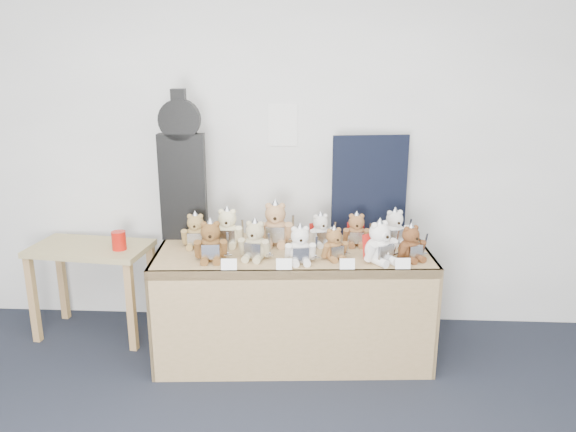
# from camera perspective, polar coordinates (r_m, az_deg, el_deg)

# --- Properties ---
(room_shell) EXTENTS (6.00, 6.00, 6.00)m
(room_shell) POSITION_cam_1_polar(r_m,az_deg,el_deg) (4.05, -0.53, 9.22)
(room_shell) COLOR silver
(room_shell) RESTS_ON floor
(display_table) EXTENTS (1.83, 0.87, 0.74)m
(display_table) POSITION_cam_1_polar(r_m,az_deg,el_deg) (3.67, 0.53, -6.19)
(display_table) COLOR olive
(display_table) RESTS_ON floor
(side_table) EXTENTS (0.86, 0.54, 0.68)m
(side_table) POSITION_cam_1_polar(r_m,az_deg,el_deg) (4.24, -19.33, -4.43)
(side_table) COLOR #94824F
(side_table) RESTS_ON floor
(guitar_case) EXTENTS (0.31, 0.11, 1.02)m
(guitar_case) POSITION_cam_1_polar(r_m,az_deg,el_deg) (3.87, -10.71, 4.85)
(guitar_case) COLOR black
(guitar_case) RESTS_ON display_table
(navy_board) EXTENTS (0.53, 0.10, 0.71)m
(navy_board) POSITION_cam_1_polar(r_m,az_deg,el_deg) (3.96, 8.28, 3.06)
(navy_board) COLOR black
(navy_board) RESTS_ON display_table
(red_cup) EXTENTS (0.10, 0.10, 0.13)m
(red_cup) POSITION_cam_1_polar(r_m,az_deg,el_deg) (4.04, -16.80, -2.40)
(red_cup) COLOR red
(red_cup) RESTS_ON side_table
(teddy_front_far_left) EXTENTS (0.24, 0.20, 0.29)m
(teddy_front_far_left) POSITION_cam_1_polar(r_m,az_deg,el_deg) (3.50, -7.84, -2.69)
(teddy_front_far_left) COLOR brown
(teddy_front_far_left) RESTS_ON display_table
(teddy_front_left) EXTENTS (0.23, 0.20, 0.28)m
(teddy_front_left) POSITION_cam_1_polar(r_m,az_deg,el_deg) (3.51, -3.38, -2.60)
(teddy_front_left) COLOR tan
(teddy_front_left) RESTS_ON display_table
(teddy_front_centre) EXTENTS (0.22, 0.19, 0.26)m
(teddy_front_centre) POSITION_cam_1_polar(r_m,az_deg,el_deg) (3.44, 1.23, -3.06)
(teddy_front_centre) COLOR silver
(teddy_front_centre) RESTS_ON display_table
(teddy_front_right) EXTENTS (0.19, 0.18, 0.23)m
(teddy_front_right) POSITION_cam_1_polar(r_m,az_deg,el_deg) (3.51, 4.71, -2.94)
(teddy_front_right) COLOR brown
(teddy_front_right) RESTS_ON display_table
(teddy_front_far_right) EXTENTS (0.24, 0.24, 0.30)m
(teddy_front_far_right) POSITION_cam_1_polar(r_m,az_deg,el_deg) (3.49, 9.29, -2.80)
(teddy_front_far_right) COLOR white
(teddy_front_far_right) RESTS_ON display_table
(teddy_front_end) EXTENTS (0.21, 0.20, 0.25)m
(teddy_front_end) POSITION_cam_1_polar(r_m,az_deg,el_deg) (3.57, 12.38, -2.82)
(teddy_front_end) COLOR brown
(teddy_front_end) RESTS_ON display_table
(teddy_back_left) EXTENTS (0.23, 0.19, 0.29)m
(teddy_back_left) POSITION_cam_1_polar(r_m,az_deg,el_deg) (3.77, -6.16, -1.30)
(teddy_back_left) COLOR beige
(teddy_back_left) RESTS_ON display_table
(teddy_back_centre_left) EXTENTS (0.27, 0.22, 0.33)m
(teddy_back_centre_left) POSITION_cam_1_polar(r_m,az_deg,el_deg) (3.76, -1.29, -0.96)
(teddy_back_centre_left) COLOR tan
(teddy_back_centre_left) RESTS_ON display_table
(teddy_back_centre_right) EXTENTS (0.20, 0.19, 0.24)m
(teddy_back_centre_right) POSITION_cam_1_polar(r_m,az_deg,el_deg) (3.77, 3.34, -1.52)
(teddy_back_centre_right) COLOR silver
(teddy_back_centre_right) RESTS_ON display_table
(teddy_back_right) EXTENTS (0.20, 0.17, 0.25)m
(teddy_back_right) POSITION_cam_1_polar(r_m,az_deg,el_deg) (3.78, 6.95, -1.50)
(teddy_back_right) COLOR brown
(teddy_back_right) RESTS_ON display_table
(teddy_back_end) EXTENTS (0.23, 0.21, 0.27)m
(teddy_back_end) POSITION_cam_1_polar(r_m,az_deg,el_deg) (3.84, 10.78, -1.27)
(teddy_back_end) COLOR white
(teddy_back_end) RESTS_ON display_table
(teddy_back_far_left) EXTENTS (0.21, 0.18, 0.26)m
(teddy_back_far_left) POSITION_cam_1_polar(r_m,az_deg,el_deg) (3.77, -9.36, -1.58)
(teddy_back_far_left) COLOR #987A47
(teddy_back_far_left) RESTS_ON display_table
(entry_card_a) EXTENTS (0.10, 0.03, 0.07)m
(entry_card_a) POSITION_cam_1_polar(r_m,az_deg,el_deg) (3.35, -6.02, -4.91)
(entry_card_a) COLOR white
(entry_card_a) RESTS_ON display_table
(entry_card_b) EXTENTS (0.10, 0.03, 0.07)m
(entry_card_b) POSITION_cam_1_polar(r_m,az_deg,el_deg) (3.34, -0.41, -4.90)
(entry_card_b) COLOR white
(entry_card_b) RESTS_ON display_table
(entry_card_c) EXTENTS (0.09, 0.03, 0.06)m
(entry_card_c) POSITION_cam_1_polar(r_m,az_deg,el_deg) (3.36, 6.05, -4.86)
(entry_card_c) COLOR white
(entry_card_c) RESTS_ON display_table
(entry_card_d) EXTENTS (0.09, 0.03, 0.06)m
(entry_card_d) POSITION_cam_1_polar(r_m,az_deg,el_deg) (3.42, 11.59, -4.75)
(entry_card_d) COLOR white
(entry_card_d) RESTS_ON display_table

